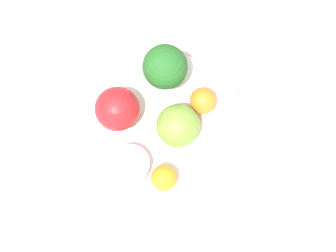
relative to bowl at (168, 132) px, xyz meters
name	(u,v)px	position (x,y,z in m)	size (l,w,h in m)	color
ground_plane	(168,140)	(0.00, 0.00, -0.04)	(6.00, 6.00, 0.00)	gray
table_surface	(168,138)	(0.00, 0.00, -0.03)	(1.20, 1.20, 0.02)	silver
bowl	(168,132)	(0.00, 0.00, 0.00)	(0.22, 0.22, 0.04)	white
broccoli	(165,67)	(0.03, -0.06, 0.07)	(0.06, 0.06, 0.08)	#8CB76B
apple_red	(117,109)	(0.07, 0.01, 0.05)	(0.06, 0.06, 0.06)	red
apple_green	(178,126)	(-0.01, 0.00, 0.05)	(0.06, 0.06, 0.06)	olive
orange_front	(164,178)	(-0.02, 0.07, 0.04)	(0.03, 0.03, 0.03)	orange
orange_back	(203,101)	(-0.03, -0.05, 0.04)	(0.04, 0.04, 0.04)	orange
small_cup	(130,165)	(0.03, 0.07, 0.03)	(0.05, 0.05, 0.02)	#EA9EC6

